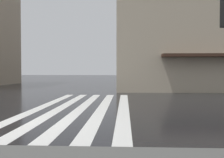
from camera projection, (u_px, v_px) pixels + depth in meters
The scene contains 3 objects.
ground_plane at pixel (26, 124), 8.61m from camera, with size 220.00×220.00×0.00m, color black.
zebra_crossing at pixel (83, 107), 12.54m from camera, with size 13.00×4.50×0.01m.
haussmann_block_corner at pixel (222, 4), 29.88m from camera, with size 20.87×24.06×19.52m.
Camera 1 is at (-8.40, -3.30, 1.75)m, focal length 41.20 mm.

